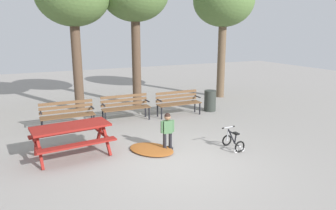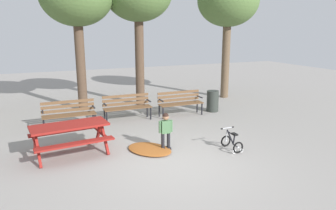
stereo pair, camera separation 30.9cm
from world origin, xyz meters
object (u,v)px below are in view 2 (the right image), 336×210
object	(u,v)px
child_standing	(166,129)
trash_bin	(213,101)
park_bench_far_left	(69,112)
park_bench_left	(127,105)
picnic_table	(70,131)
kids_bicycle	(232,142)
park_bench_right	(180,101)

from	to	relation	value
child_standing	trash_bin	bearing A→B (deg)	42.69
park_bench_far_left	trash_bin	distance (m)	5.16
park_bench_left	picnic_table	bearing A→B (deg)	-131.66
park_bench_far_left	park_bench_left	xyz separation A→B (m)	(1.90, 0.16, 0.00)
park_bench_far_left	park_bench_left	distance (m)	1.91
park_bench_left	trash_bin	distance (m)	3.26
picnic_table	kids_bicycle	bearing A→B (deg)	-19.19
park_bench_far_left	park_bench_right	bearing A→B (deg)	0.03
park_bench_far_left	park_bench_left	world-z (taller)	same
picnic_table	trash_bin	size ratio (longest dim) A/B	2.48
picnic_table	park_bench_left	distance (m)	3.19
child_standing	picnic_table	bearing A→B (deg)	164.43
picnic_table	child_standing	size ratio (longest dim) A/B	2.00
park_bench_left	trash_bin	size ratio (longest dim) A/B	2.07
picnic_table	child_standing	world-z (taller)	child_standing
picnic_table	kids_bicycle	xyz separation A→B (m)	(3.80, -1.32, -0.39)
park_bench_far_left	park_bench_right	size ratio (longest dim) A/B	1.00
child_standing	kids_bicycle	xyz separation A→B (m)	(1.54, -0.69, -0.36)
park_bench_left	park_bench_far_left	bearing A→B (deg)	-175.16
child_standing	trash_bin	size ratio (longest dim) A/B	1.24
park_bench_far_left	child_standing	distance (m)	3.51
kids_bicycle	park_bench_far_left	bearing A→B (deg)	135.35
child_standing	kids_bicycle	bearing A→B (deg)	-24.23
park_bench_right	child_standing	xyz separation A→B (m)	(-1.75, -2.85, 0.05)
child_standing	kids_bicycle	distance (m)	1.73
picnic_table	park_bench_right	world-z (taller)	park_bench_right
picnic_table	park_bench_left	size ratio (longest dim) A/B	1.20
picnic_table	park_bench_far_left	xyz separation A→B (m)	(0.22, 2.22, -0.08)
picnic_table	park_bench_left	bearing A→B (deg)	48.34
kids_bicycle	trash_bin	world-z (taller)	trash_bin
kids_bicycle	picnic_table	bearing A→B (deg)	160.81
park_bench_left	kids_bicycle	distance (m)	4.08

